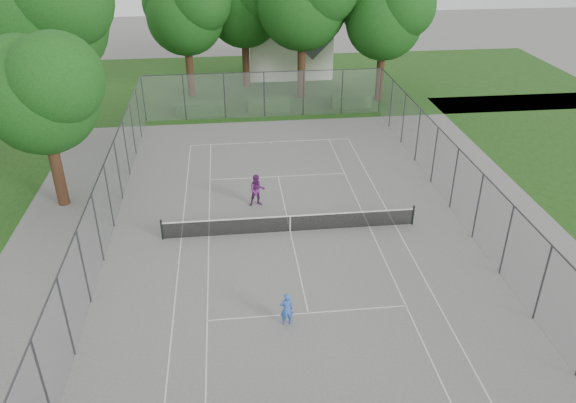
{
  "coord_description": "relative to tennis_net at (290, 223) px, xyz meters",
  "views": [
    {
      "loc": [
        -2.85,
        -24.15,
        15.03
      ],
      "look_at": [
        0.0,
        1.0,
        1.2
      ],
      "focal_mm": 35.0,
      "sensor_mm": 36.0,
      "label": 1
    }
  ],
  "objects": [
    {
      "name": "court_markings",
      "position": [
        0.0,
        0.0,
        -0.5
      ],
      "size": [
        11.03,
        23.83,
        0.01
      ],
      "color": "silver",
      "rests_on": "ground"
    },
    {
      "name": "woman_player",
      "position": [
        -1.47,
        2.98,
        0.4
      ],
      "size": [
        0.94,
        0.76,
        1.82
      ],
      "primitive_type": "imported",
      "rotation": [
        0.0,
        0.0,
        0.09
      ],
      "color": "#642268",
      "rests_on": "ground"
    },
    {
      "name": "hedge_left",
      "position": [
        -4.84,
        18.03,
        -0.03
      ],
      "size": [
        3.87,
        1.16,
        0.97
      ],
      "primitive_type": "cube",
      "color": "#1F4917",
      "rests_on": "ground"
    },
    {
      "name": "girl_player",
      "position": [
        -0.95,
        -6.93,
        0.23
      ],
      "size": [
        0.59,
        0.43,
        1.48
      ],
      "primitive_type": "imported",
      "rotation": [
        0.0,
        0.0,
        3.28
      ],
      "color": "blue",
      "rests_on": "ground"
    },
    {
      "name": "hedge_right",
      "position": [
        7.11,
        18.67,
        -0.03
      ],
      "size": [
        3.23,
        1.18,
        0.97
      ],
      "primitive_type": "cube",
      "color": "#1F4917",
      "rests_on": "ground"
    },
    {
      "name": "tree_far_left",
      "position": [
        -5.7,
        22.91,
        6.55
      ],
      "size": [
        7.15,
        6.53,
        10.28
      ],
      "color": "#372014",
      "rests_on": "ground"
    },
    {
      "name": "tree_side_back",
      "position": [
        -13.77,
        13.83,
        8.11
      ],
      "size": [
        8.73,
        7.97,
        12.55
      ],
      "color": "#372014",
      "rests_on": "ground"
    },
    {
      "name": "tree_far_midleft",
      "position": [
        -0.91,
        25.0,
        6.54
      ],
      "size": [
        7.14,
        6.52,
        10.27
      ],
      "color": "#372014",
      "rests_on": "ground"
    },
    {
      "name": "grass_far",
      "position": [
        0.0,
        26.0,
        -0.51
      ],
      "size": [
        60.0,
        20.0,
        0.0
      ],
      "primitive_type": "cube",
      "color": "#1C4012",
      "rests_on": "ground"
    },
    {
      "name": "tree_side_front",
      "position": [
        -12.05,
        4.3,
        6.06
      ],
      "size": [
        6.65,
        6.07,
        9.56
      ],
      "color": "#372014",
      "rests_on": "ground"
    },
    {
      "name": "tree_far_right",
      "position": [
        9.85,
        20.0,
        6.38
      ],
      "size": [
        6.97,
        6.37,
        10.02
      ],
      "color": "#372014",
      "rests_on": "ground"
    },
    {
      "name": "perimeter_fence",
      "position": [
        0.0,
        0.0,
        1.3
      ],
      "size": [
        18.08,
        34.08,
        3.52
      ],
      "color": "#38383D",
      "rests_on": "ground"
    },
    {
      "name": "tennis_net",
      "position": [
        0.0,
        0.0,
        0.0
      ],
      "size": [
        12.87,
        0.1,
        1.1
      ],
      "color": "black",
      "rests_on": "ground"
    },
    {
      "name": "house",
      "position": [
        3.2,
        28.96,
        3.29
      ],
      "size": [
        7.58,
        5.87,
        9.44
      ],
      "color": "white",
      "rests_on": "ground"
    },
    {
      "name": "hedge_mid",
      "position": [
        0.43,
        18.26,
        0.0
      ],
      "size": [
        3.26,
        0.93,
        1.02
      ],
      "primitive_type": "cube",
      "color": "#1F4917",
      "rests_on": "ground"
    },
    {
      "name": "ground",
      "position": [
        0.0,
        0.0,
        -0.51
      ],
      "size": [
        120.0,
        120.0,
        0.0
      ],
      "primitive_type": "plane",
      "color": "slate",
      "rests_on": "ground"
    }
  ]
}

